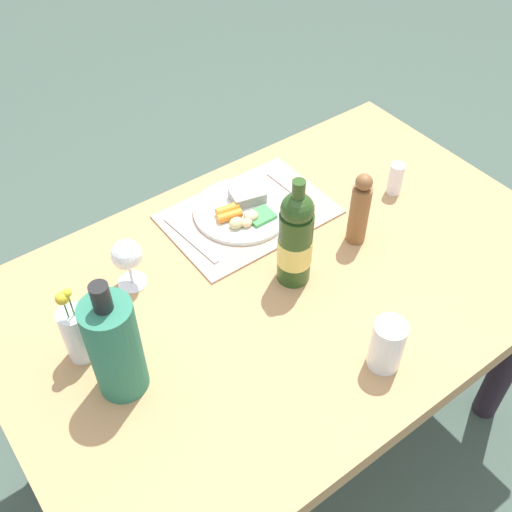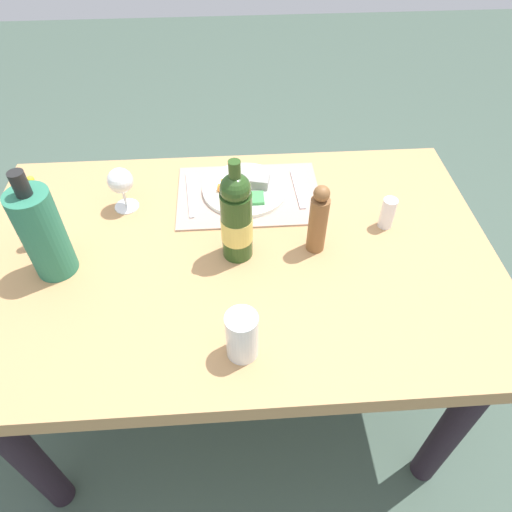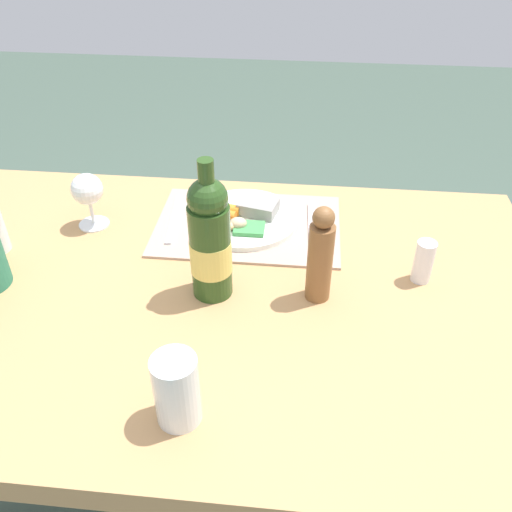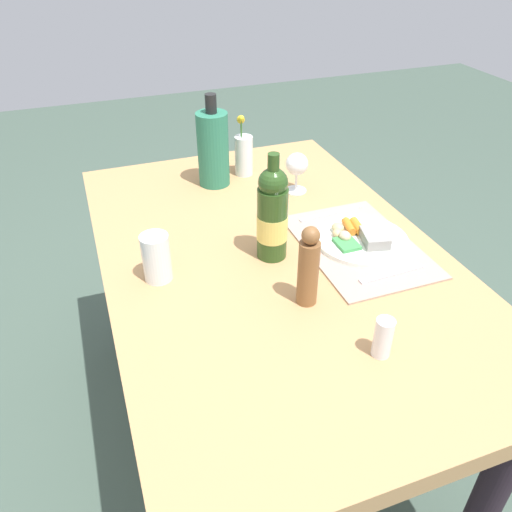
{
  "view_description": "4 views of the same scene",
  "coord_description": "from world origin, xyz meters",
  "px_view_note": "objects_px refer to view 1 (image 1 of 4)",
  "views": [
    {
      "loc": [
        0.66,
        0.76,
        1.87
      ],
      "look_at": [
        0.05,
        -0.07,
        0.8
      ],
      "focal_mm": 43.02,
      "sensor_mm": 36.0,
      "label": 1
    },
    {
      "loc": [
        0.0,
        0.88,
        1.66
      ],
      "look_at": [
        -0.05,
        0.09,
        0.83
      ],
      "focal_mm": 32.32,
      "sensor_mm": 36.0,
      "label": 2
    },
    {
      "loc": [
        -0.18,
        0.85,
        1.49
      ],
      "look_at": [
        -0.09,
        -0.09,
        0.78
      ],
      "focal_mm": 38.54,
      "sensor_mm": 36.0,
      "label": 3
    },
    {
      "loc": [
        -1.07,
        0.44,
        1.55
      ],
      "look_at": [
        -0.06,
        0.07,
        0.8
      ],
      "focal_mm": 35.58,
      "sensor_mm": 36.0,
      "label": 4
    }
  ],
  "objects_px": {
    "wine_glass": "(127,256)",
    "wine_bottle": "(295,240)",
    "dinner_plate": "(242,209)",
    "knife": "(191,240)",
    "water_tumbler": "(386,347)",
    "fork": "(291,189)",
    "flower_vase": "(77,333)",
    "dining_table": "(287,303)",
    "cooler_bottle": "(115,347)",
    "pepper_mill": "(359,210)",
    "salt_shaker": "(396,179)"
  },
  "relations": [
    {
      "from": "dining_table",
      "to": "wine_bottle",
      "type": "relative_size",
      "value": 4.79
    },
    {
      "from": "wine_glass",
      "to": "cooler_bottle",
      "type": "bearing_deg",
      "value": 58.16
    },
    {
      "from": "dining_table",
      "to": "wine_glass",
      "type": "height_order",
      "value": "wine_glass"
    },
    {
      "from": "dinner_plate",
      "to": "cooler_bottle",
      "type": "height_order",
      "value": "cooler_bottle"
    },
    {
      "from": "fork",
      "to": "wine_bottle",
      "type": "relative_size",
      "value": 0.63
    },
    {
      "from": "dining_table",
      "to": "pepper_mill",
      "type": "relative_size",
      "value": 6.8
    },
    {
      "from": "flower_vase",
      "to": "water_tumbler",
      "type": "height_order",
      "value": "flower_vase"
    },
    {
      "from": "dining_table",
      "to": "cooler_bottle",
      "type": "distance_m",
      "value": 0.52
    },
    {
      "from": "wine_glass",
      "to": "dining_table",
      "type": "bearing_deg",
      "value": 146.68
    },
    {
      "from": "fork",
      "to": "knife",
      "type": "height_order",
      "value": "same"
    },
    {
      "from": "fork",
      "to": "cooler_bottle",
      "type": "distance_m",
      "value": 0.73
    },
    {
      "from": "fork",
      "to": "flower_vase",
      "type": "height_order",
      "value": "flower_vase"
    },
    {
      "from": "fork",
      "to": "wine_bottle",
      "type": "height_order",
      "value": "wine_bottle"
    },
    {
      "from": "cooler_bottle",
      "to": "wine_glass",
      "type": "relative_size",
      "value": 2.28
    },
    {
      "from": "wine_glass",
      "to": "water_tumbler",
      "type": "distance_m",
      "value": 0.62
    },
    {
      "from": "pepper_mill",
      "to": "wine_bottle",
      "type": "height_order",
      "value": "wine_bottle"
    },
    {
      "from": "dinner_plate",
      "to": "wine_glass",
      "type": "distance_m",
      "value": 0.37
    },
    {
      "from": "fork",
      "to": "cooler_bottle",
      "type": "relative_size",
      "value": 0.61
    },
    {
      "from": "dinner_plate",
      "to": "flower_vase",
      "type": "xyz_separation_m",
      "value": [
        0.54,
        0.16,
        0.06
      ]
    },
    {
      "from": "dining_table",
      "to": "wine_bottle",
      "type": "xyz_separation_m",
      "value": [
        -0.01,
        0.01,
        0.23
      ]
    },
    {
      "from": "wine_glass",
      "to": "fork",
      "type": "bearing_deg",
      "value": -175.6
    },
    {
      "from": "fork",
      "to": "cooler_bottle",
      "type": "height_order",
      "value": "cooler_bottle"
    },
    {
      "from": "water_tumbler",
      "to": "salt_shaker",
      "type": "bearing_deg",
      "value": -137.49
    },
    {
      "from": "knife",
      "to": "wine_glass",
      "type": "bearing_deg",
      "value": 5.37
    },
    {
      "from": "salt_shaker",
      "to": "flower_vase",
      "type": "relative_size",
      "value": 0.43
    },
    {
      "from": "water_tumbler",
      "to": "cooler_bottle",
      "type": "bearing_deg",
      "value": -31.23
    },
    {
      "from": "fork",
      "to": "pepper_mill",
      "type": "height_order",
      "value": "pepper_mill"
    },
    {
      "from": "fork",
      "to": "knife",
      "type": "xyz_separation_m",
      "value": [
        0.33,
        0.01,
        0.0
      ]
    },
    {
      "from": "cooler_bottle",
      "to": "wine_glass",
      "type": "bearing_deg",
      "value": -121.84
    },
    {
      "from": "knife",
      "to": "pepper_mill",
      "type": "bearing_deg",
      "value": 140.19
    },
    {
      "from": "wine_glass",
      "to": "pepper_mill",
      "type": "bearing_deg",
      "value": 158.95
    },
    {
      "from": "wine_bottle",
      "to": "wine_glass",
      "type": "bearing_deg",
      "value": -33.41
    },
    {
      "from": "flower_vase",
      "to": "water_tumbler",
      "type": "distance_m",
      "value": 0.65
    },
    {
      "from": "knife",
      "to": "wine_glass",
      "type": "relative_size",
      "value": 1.58
    },
    {
      "from": "knife",
      "to": "fork",
      "type": "bearing_deg",
      "value": 175.8
    },
    {
      "from": "wine_glass",
      "to": "wine_bottle",
      "type": "distance_m",
      "value": 0.39
    },
    {
      "from": "dinner_plate",
      "to": "knife",
      "type": "xyz_separation_m",
      "value": [
        0.17,
        0.01,
        -0.01
      ]
    },
    {
      "from": "salt_shaker",
      "to": "water_tumbler",
      "type": "relative_size",
      "value": 0.74
    },
    {
      "from": "water_tumbler",
      "to": "knife",
      "type": "bearing_deg",
      "value": -76.41
    },
    {
      "from": "wine_bottle",
      "to": "fork",
      "type": "bearing_deg",
      "value": -127.64
    },
    {
      "from": "salt_shaker",
      "to": "water_tumbler",
      "type": "distance_m",
      "value": 0.58
    },
    {
      "from": "dinner_plate",
      "to": "wine_bottle",
      "type": "xyz_separation_m",
      "value": [
        0.03,
        0.26,
        0.11
      ]
    },
    {
      "from": "fork",
      "to": "cooler_bottle",
      "type": "xyz_separation_m",
      "value": [
        0.67,
        0.28,
        0.12
      ]
    },
    {
      "from": "pepper_mill",
      "to": "salt_shaker",
      "type": "bearing_deg",
      "value": -160.92
    },
    {
      "from": "water_tumbler",
      "to": "pepper_mill",
      "type": "bearing_deg",
      "value": -123.88
    },
    {
      "from": "knife",
      "to": "water_tumbler",
      "type": "xyz_separation_m",
      "value": [
        -0.14,
        0.56,
        0.05
      ]
    },
    {
      "from": "pepper_mill",
      "to": "wine_bottle",
      "type": "xyz_separation_m",
      "value": [
        0.21,
        0.01,
        0.03
      ]
    },
    {
      "from": "dining_table",
      "to": "water_tumbler",
      "type": "height_order",
      "value": "water_tumbler"
    },
    {
      "from": "flower_vase",
      "to": "wine_bottle",
      "type": "height_order",
      "value": "wine_bottle"
    },
    {
      "from": "flower_vase",
      "to": "water_tumbler",
      "type": "relative_size",
      "value": 1.7
    }
  ]
}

